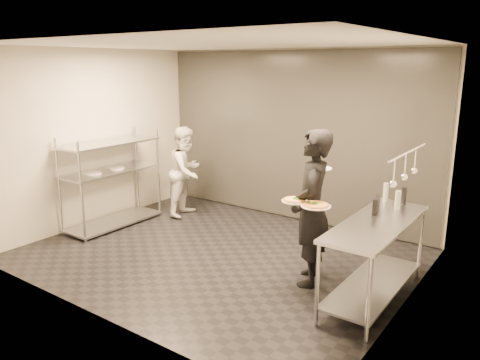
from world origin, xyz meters
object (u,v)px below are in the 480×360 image
Objects in this scene: waiter at (312,208)px; chef at (186,171)px; pass_rack at (112,179)px; pos_monitor at (376,205)px; bottle_clear at (398,200)px; salad_plate at (319,167)px; bottle_green at (386,192)px; prep_counter at (375,247)px; pizza_plate_far at (316,205)px; pizza_plate_near at (295,200)px; bottle_dark at (404,196)px.

waiter is 3.15m from chef.
waiter is at bearing -0.01° from pass_rack.
pos_monitor is 0.32m from bottle_clear.
waiter is 0.52m from salad_plate.
pass_rack reaches higher than bottle_green.
waiter reaches higher than bottle_clear.
bottle_green is at bearing 103.14° from prep_counter.
bottle_clear is at bearing -108.98° from chef.
pizza_plate_near is at bearing 179.60° from pizza_plate_far.
salad_plate reaches higher than pos_monitor.
pass_rack is 3.47m from pizza_plate_near.
bottle_clear is 1.04× the size of bottle_dark.
pizza_plate_far is 1.22m from bottle_dark.
chef reaches higher than pizza_plate_near.
pos_monitor reaches higher than prep_counter.
salad_plate is 1.34× the size of bottle_green.
waiter is at bearing -126.44° from bottle_green.
prep_counter is at bearing -78.95° from pos_monitor.
pizza_plate_far is at bearing -66.47° from salad_plate.
bottle_dark reaches higher than pizza_plate_far.
prep_counter is (4.33, 0.00, -0.14)m from pass_rack.
salad_plate is 0.90m from bottle_green.
pass_rack reaches higher than salad_plate.
pizza_plate_far reaches higher than prep_counter.
pizza_plate_near is 0.97× the size of salad_plate.
salad_plate reaches higher than bottle_dark.
bottle_clear is 0.24m from bottle_dark.
bottle_green is 1.08× the size of bottle_dark.
pos_monitor is at bearing 1.52° from salad_plate.
pizza_plate_far is 1.12m from bottle_green.
chef is (-3.72, 1.10, 0.14)m from prep_counter.
chef reaches higher than bottle_dark.
pass_rack is 5.28× the size of salad_plate.
prep_counter is 5.40× the size of pizza_plate_far.
pos_monitor is (0.76, 0.51, -0.05)m from pizza_plate_near.
salad_plate is at bearing 84.27° from pizza_plate_near.
prep_counter is at bearing -92.41° from bottle_dark.
bottle_green is (4.14, 0.80, 0.26)m from pass_rack.
bottle_clear reaches higher than pos_monitor.
bottle_green is (-0.07, 0.52, 0.02)m from pos_monitor.
bottle_dark is at bearing 87.59° from prep_counter.
pos_monitor is at bearing 45.98° from pizza_plate_far.
bottle_clear is (0.92, 0.79, -0.03)m from pizza_plate_near.
pass_rack is 4.23m from pos_monitor.
bottle_green is (0.70, 1.03, -0.02)m from pizza_plate_near.
chef is 3.70m from pos_monitor.
prep_counter is 1.14m from salad_plate.
bottle_green is at bearing 120.24° from waiter.
pos_monitor is at bearing -82.65° from bottle_green.
bottle_green is (0.59, 0.80, 0.11)m from waiter.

